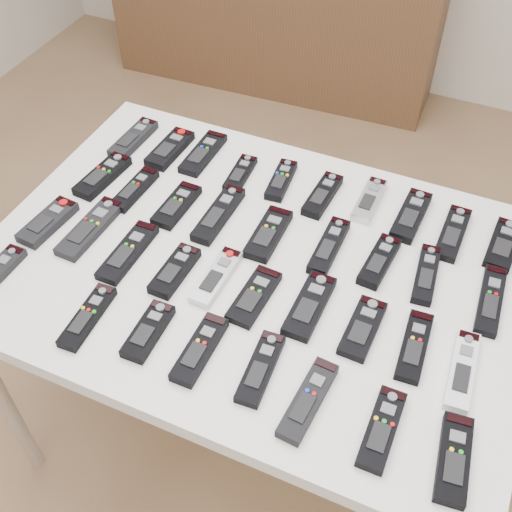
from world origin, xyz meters
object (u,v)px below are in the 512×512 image
at_px(remote_25, 309,306).
at_px(remote_1, 170,149).
at_px(sideboard, 275,7).
at_px(remote_0, 133,139).
at_px(remote_36, 454,459).
at_px(remote_5, 322,195).
at_px(remote_13, 219,214).
at_px(remote_18, 491,300).
at_px(remote_21, 128,252).
at_px(remote_28, 462,370).
at_px(remote_19, 48,222).
at_px(remote_27, 414,346).
at_px(remote_2, 203,153).
at_px(table, 256,278).
at_px(remote_35, 382,429).
at_px(remote_26, 363,328).
at_px(remote_31, 148,331).
at_px(remote_9, 503,245).
at_px(remote_24, 254,296).
at_px(remote_14, 268,234).
at_px(remote_12, 177,205).
at_px(remote_32, 200,349).
at_px(remote_17, 426,274).
at_px(remote_20, 90,228).
at_px(remote_16, 379,261).
at_px(remote_23, 216,277).
at_px(remote_8, 453,233).
at_px(remote_4, 281,180).
at_px(remote_22, 175,271).
at_px(remote_10, 103,176).
at_px(remote_6, 369,200).
at_px(remote_3, 240,174).
at_px(remote_33, 261,368).
at_px(remote_7, 411,216).
at_px(remote_15, 329,246).
at_px(remote_11, 135,189).

bearing_deg(remote_25, remote_1, 147.21).
height_order(sideboard, remote_0, sideboard).
bearing_deg(remote_36, sideboard, 113.64).
relative_size(remote_5, remote_13, 0.80).
relative_size(remote_18, remote_21, 1.01).
relative_size(remote_13, remote_28, 1.08).
relative_size(remote_18, remote_19, 1.20).
distance_m(remote_1, remote_27, 0.86).
height_order(remote_2, remote_28, same).
height_order(table, remote_35, remote_35).
relative_size(remote_26, remote_36, 0.92).
distance_m(remote_27, remote_31, 0.55).
xyz_separation_m(remote_9, remote_25, (-0.35, -0.36, 0.00)).
xyz_separation_m(remote_18, remote_24, (-0.47, -0.20, 0.00)).
bearing_deg(remote_5, remote_14, -108.22).
distance_m(remote_12, remote_26, 0.57).
distance_m(sideboard, remote_0, 1.70).
distance_m(remote_14, remote_28, 0.54).
bearing_deg(remote_32, remote_17, 46.08).
bearing_deg(remote_13, remote_18, 0.40).
distance_m(remote_1, remote_14, 0.42).
xyz_separation_m(remote_0, remote_31, (0.38, -0.56, 0.00)).
bearing_deg(remote_20, remote_16, 16.59).
bearing_deg(remote_18, remote_27, -125.54).
distance_m(sideboard, remote_23, 2.15).
bearing_deg(remote_17, remote_20, -172.41).
distance_m(remote_8, remote_16, 0.21).
relative_size(remote_20, remote_27, 1.20).
distance_m(remote_4, remote_22, 0.40).
relative_size(remote_10, remote_19, 1.09).
xyz_separation_m(remote_6, remote_8, (0.22, -0.03, -0.00)).
height_order(remote_1, remote_5, same).
height_order(remote_19, remote_25, remote_19).
height_order(remote_5, remote_17, remote_5).
height_order(remote_13, remote_17, remote_13).
xyz_separation_m(remote_3, remote_19, (-0.35, -0.36, 0.00)).
distance_m(table, remote_33, 0.30).
bearing_deg(remote_36, remote_23, 153.34).
height_order(remote_2, remote_3, remote_2).
relative_size(table, remote_5, 7.72).
height_order(remote_24, remote_25, remote_25).
bearing_deg(remote_33, remote_12, 133.81).
relative_size(remote_2, remote_20, 0.88).
xyz_separation_m(remote_12, remote_17, (0.62, 0.03, 0.00)).
height_order(remote_7, remote_28, remote_7).
bearing_deg(remote_22, remote_9, 31.61).
distance_m(remote_14, remote_15, 0.15).
distance_m(remote_2, remote_21, 0.40).
distance_m(remote_20, remote_22, 0.26).
distance_m(remote_3, remote_11, 0.28).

